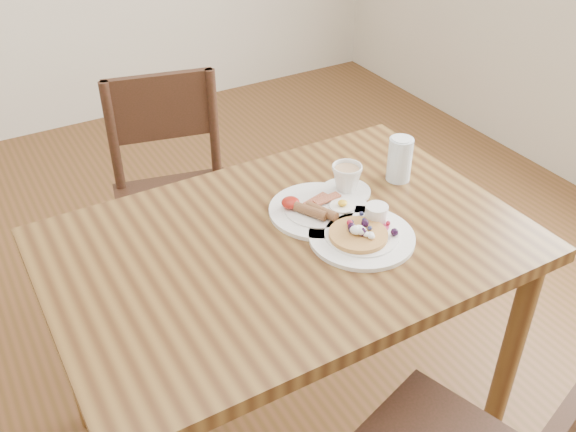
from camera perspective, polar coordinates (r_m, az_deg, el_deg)
The scene contains 7 objects.
ground at distance 2.16m, azimuth 0.00°, elevation -18.18°, with size 5.00×5.00×0.00m, color #563818.
dining_table at distance 1.69m, azimuth 0.00°, elevation -4.72°, with size 1.20×0.80×0.75m.
chair_far at distance 2.33m, azimuth -10.03°, elevation 2.20°, with size 0.50×0.50×0.88m.
pancake_plate at distance 1.63m, azimuth 6.65°, elevation -1.54°, with size 0.27×0.27×0.06m.
breakfast_plate at distance 1.72m, azimuth 2.67°, elevation 0.59°, with size 0.27×0.27×0.04m.
teacup_saucer at distance 1.79m, azimuth 5.21°, elevation 3.15°, with size 0.14×0.14×0.09m.
water_glass at distance 1.86m, azimuth 9.90°, elevation 4.98°, with size 0.07×0.07×0.13m, color silver.
Camera 1 is at (-0.66, -1.13, 1.72)m, focal length 40.00 mm.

